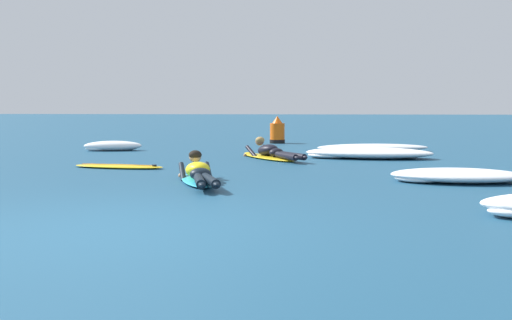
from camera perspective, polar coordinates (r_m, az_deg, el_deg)
ground_plane at (r=16.14m, az=-2.27°, el=0.75°), size 120.00×120.00×0.00m
surfer_near at (r=9.84m, az=-5.39°, el=-1.33°), size 1.09×2.45×0.53m
surfer_far at (r=14.09m, az=1.42°, el=0.64°), size 1.79×2.51×0.53m
drifting_surfboard at (r=12.40m, az=-12.71°, el=-0.58°), size 1.95×0.83×0.16m
whitewater_front at (r=14.51m, az=10.57°, el=0.63°), size 3.05×1.44×0.26m
whitewater_mid_left at (r=16.70m, az=10.93°, el=1.14°), size 3.10×1.19×0.20m
whitewater_back at (r=10.46m, az=18.43°, el=-1.40°), size 2.23×1.23×0.22m
whitewater_far_band at (r=17.04m, az=-13.29°, el=1.28°), size 1.64×0.84×0.27m
channel_marker_buoy at (r=19.79m, az=2.02°, el=2.59°), size 0.50×0.50×0.89m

